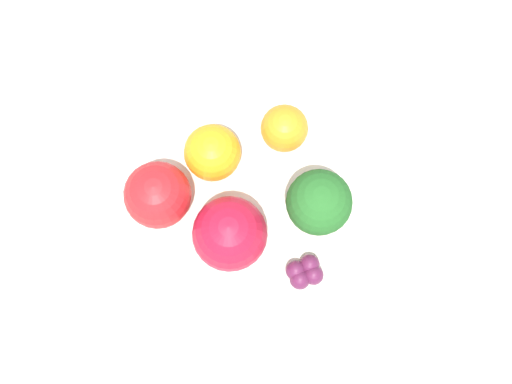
# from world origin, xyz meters

# --- Properties ---
(ground_plane) EXTENTS (6.00, 6.00, 0.00)m
(ground_plane) POSITION_xyz_m (0.00, 0.00, 0.00)
(ground_plane) COLOR gray
(table_surface) EXTENTS (1.20, 1.20, 0.02)m
(table_surface) POSITION_xyz_m (0.00, 0.00, 0.01)
(table_surface) COLOR #B2C6B2
(table_surface) RESTS_ON ground_plane
(bowl) EXTENTS (0.22, 0.22, 0.04)m
(bowl) POSITION_xyz_m (0.00, 0.00, 0.04)
(bowl) COLOR silver
(bowl) RESTS_ON table_surface
(broccoli) EXTENTS (0.05, 0.05, 0.06)m
(broccoli) POSITION_xyz_m (-0.05, 0.00, 0.10)
(broccoli) COLOR #8CB76B
(broccoli) RESTS_ON bowl
(apple_red) EXTENTS (0.05, 0.05, 0.05)m
(apple_red) POSITION_xyz_m (0.07, 0.03, 0.09)
(apple_red) COLOR red
(apple_red) RESTS_ON bowl
(apple_green) EXTENTS (0.06, 0.06, 0.06)m
(apple_green) POSITION_xyz_m (0.01, 0.04, 0.09)
(apple_green) COLOR #B7142D
(apple_green) RESTS_ON bowl
(orange_front) EXTENTS (0.05, 0.05, 0.05)m
(orange_front) POSITION_xyz_m (0.04, -0.02, 0.09)
(orange_front) COLOR orange
(orange_front) RESTS_ON bowl
(orange_back) EXTENTS (0.04, 0.04, 0.04)m
(orange_back) POSITION_xyz_m (-0.01, -0.05, 0.08)
(orange_back) COLOR orange
(orange_back) RESTS_ON bowl
(grape_cluster) EXTENTS (0.03, 0.03, 0.02)m
(grape_cluster) POSITION_xyz_m (-0.05, 0.05, 0.07)
(grape_cluster) COLOR #5B1E42
(grape_cluster) RESTS_ON bowl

